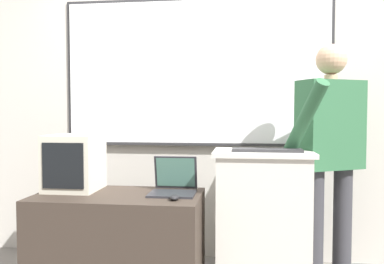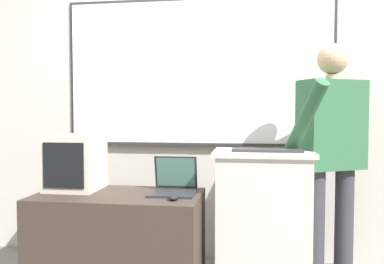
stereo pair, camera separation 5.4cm
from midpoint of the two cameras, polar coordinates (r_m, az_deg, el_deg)
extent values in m
cube|color=beige|center=(3.43, 2.37, 5.24)|extent=(6.40, 0.12, 2.73)
cube|color=#2D2D30|center=(3.39, 0.06, 8.38)|extent=(2.21, 0.02, 1.22)
cube|color=white|center=(3.38, 0.05, 8.39)|extent=(2.16, 0.02, 1.17)
cube|color=#2D2D30|center=(3.36, 0.02, -1.74)|extent=(1.94, 0.04, 0.02)
cube|color=beige|center=(2.85, 9.27, -12.55)|extent=(0.61, 0.41, 0.93)
cube|color=beige|center=(2.76, 9.35, -2.92)|extent=(0.66, 0.45, 0.03)
cube|color=#382D26|center=(2.80, -10.80, -15.44)|extent=(1.07, 0.58, 0.69)
cylinder|color=#333338|center=(3.02, 16.24, -12.80)|extent=(0.13, 0.13, 0.82)
cylinder|color=#333338|center=(3.17, 19.89, -12.12)|extent=(0.13, 0.13, 0.82)
cube|color=#2D603D|center=(2.99, 18.32, 0.97)|extent=(0.50, 0.40, 0.62)
cylinder|color=tan|center=(3.00, 18.42, 7.26)|extent=(0.09, 0.09, 0.04)
sphere|color=tan|center=(3.01, 18.46, 9.64)|extent=(0.21, 0.21, 0.21)
cylinder|color=#2D603D|center=(2.66, 14.91, 1.61)|extent=(0.27, 0.42, 0.51)
cylinder|color=#2D603D|center=(3.15, 21.84, 0.55)|extent=(0.08, 0.08, 0.59)
cube|color=#28282D|center=(2.64, -3.40, -8.66)|extent=(0.29, 0.23, 0.01)
cube|color=#28282D|center=(2.76, -2.86, -5.69)|extent=(0.29, 0.06, 0.22)
cube|color=#4C7A6B|center=(2.75, -2.89, -5.67)|extent=(0.26, 0.05, 0.20)
cube|color=#2D2D30|center=(2.71, 9.91, -2.51)|extent=(0.46, 0.15, 0.02)
ellipsoid|color=black|center=(2.49, -3.08, -9.13)|extent=(0.06, 0.10, 0.03)
cube|color=beige|center=(2.90, -16.71, -4.11)|extent=(0.34, 0.35, 0.38)
cube|color=black|center=(2.74, -18.22, -4.54)|extent=(0.28, 0.01, 0.29)
camera|label=1|loc=(0.03, -90.58, -0.03)|focal=38.00mm
camera|label=2|loc=(0.03, 89.42, 0.03)|focal=38.00mm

